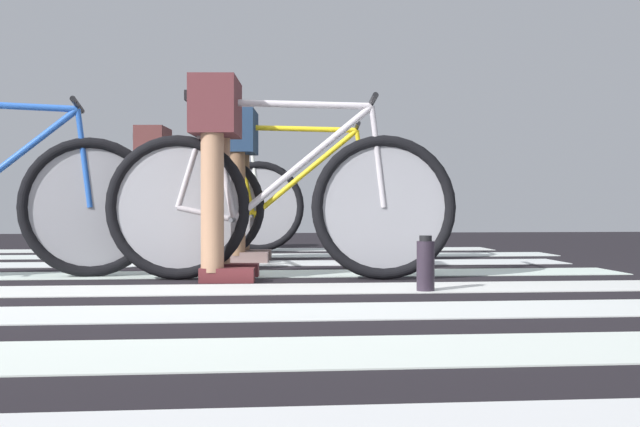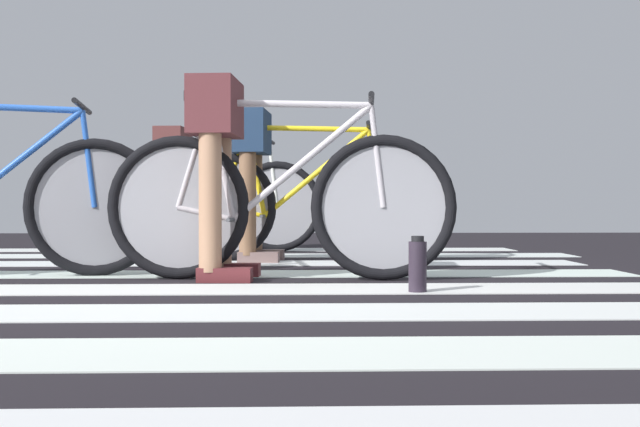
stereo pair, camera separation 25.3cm
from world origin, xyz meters
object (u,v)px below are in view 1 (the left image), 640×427
(bicycle_3_of_4, at_px, (287,203))
(water_bottle, at_px, (426,265))
(cyclist_1_of_4, at_px, (217,150))
(cyclist_4_of_4, at_px, (154,171))
(bicycle_4_of_4, at_px, (193,203))
(bicycle_1_of_4, at_px, (280,202))
(cyclist_3_of_4, at_px, (240,164))

(bicycle_3_of_4, distance_m, water_bottle, 1.94)
(cyclist_1_of_4, bearing_deg, cyclist_4_of_4, 108.66)
(bicycle_4_of_4, height_order, cyclist_4_of_4, cyclist_4_of_4)
(bicycle_3_of_4, bearing_deg, bicycle_1_of_4, -88.98)
(cyclist_4_of_4, bearing_deg, cyclist_1_of_4, -70.79)
(bicycle_4_of_4, bearing_deg, bicycle_3_of_4, -53.33)
(cyclist_1_of_4, xyz_separation_m, bicycle_4_of_4, (-0.27, 2.37, -0.26))
(cyclist_4_of_4, bearing_deg, bicycle_3_of_4, -43.95)
(bicycle_1_of_4, relative_size, bicycle_4_of_4, 1.00)
(bicycle_1_of_4, relative_size, cyclist_4_of_4, 1.77)
(cyclist_3_of_4, xyz_separation_m, cyclist_4_of_4, (-0.68, 1.13, -0.00))
(cyclist_1_of_4, xyz_separation_m, water_bottle, (0.90, -0.63, -0.53))
(bicycle_3_of_4, xyz_separation_m, bicycle_4_of_4, (-0.68, 1.13, 0.00))
(water_bottle, bearing_deg, bicycle_3_of_4, 104.79)
(cyclist_1_of_4, distance_m, water_bottle, 1.22)
(bicycle_4_of_4, height_order, water_bottle, bicycle_4_of_4)
(cyclist_3_of_4, xyz_separation_m, water_bottle, (0.80, -1.89, -0.52))
(bicycle_1_of_4, bearing_deg, cyclist_4_of_4, 115.20)
(cyclist_1_of_4, relative_size, cyclist_4_of_4, 1.01)
(bicycle_3_of_4, bearing_deg, cyclist_3_of_4, -180.00)
(bicycle_4_of_4, xyz_separation_m, cyclist_4_of_4, (-0.31, 0.03, 0.25))
(cyclist_1_of_4, bearing_deg, cyclist_3_of_4, 90.45)
(cyclist_1_of_4, bearing_deg, bicycle_1_of_4, 0.00)
(bicycle_3_of_4, bearing_deg, bicycle_4_of_4, 126.69)
(bicycle_3_of_4, bearing_deg, cyclist_1_of_4, -102.78)
(bicycle_1_of_4, xyz_separation_m, bicycle_3_of_4, (0.10, 1.26, 0.00))
(bicycle_1_of_4, relative_size, bicycle_3_of_4, 1.00)
(water_bottle, bearing_deg, cyclist_1_of_4, 145.35)
(bicycle_1_of_4, distance_m, bicycle_3_of_4, 1.27)
(bicycle_3_of_4, bearing_deg, cyclist_4_of_4, 136.07)
(bicycle_1_of_4, relative_size, water_bottle, 7.24)
(cyclist_1_of_4, xyz_separation_m, cyclist_4_of_4, (-0.57, 2.40, -0.01))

